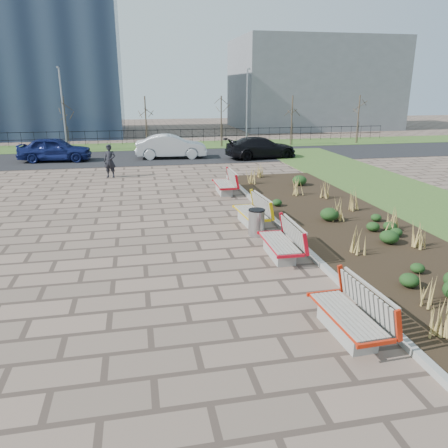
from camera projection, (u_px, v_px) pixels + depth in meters
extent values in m
plane|color=#725B4E|center=(186.00, 304.00, 9.94)|extent=(120.00, 120.00, 0.00)
cube|color=black|center=(342.00, 222.00, 15.78)|extent=(4.50, 18.00, 0.10)
cube|color=gray|center=(280.00, 225.00, 15.33)|extent=(0.16, 18.00, 0.15)
cube|color=#33511E|center=(147.00, 146.00, 36.11)|extent=(80.00, 5.00, 0.04)
cube|color=black|center=(149.00, 157.00, 30.51)|extent=(80.00, 7.00, 0.02)
cylinder|color=#B2B2B7|center=(256.00, 223.00, 14.42)|extent=(0.53, 0.53, 0.88)
imported|color=black|center=(110.00, 161.00, 23.57)|extent=(0.75, 0.60, 1.79)
imported|color=#121B51|center=(55.00, 149.00, 28.66)|extent=(4.73, 2.20, 1.57)
imported|color=#B7BABF|center=(171.00, 146.00, 29.94)|extent=(4.91, 2.01, 1.58)
imported|color=black|center=(261.00, 148.00, 29.96)|extent=(5.17, 2.67, 1.43)
cube|color=slate|center=(312.00, 84.00, 51.46)|extent=(18.00, 12.00, 10.00)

